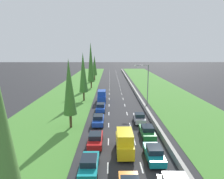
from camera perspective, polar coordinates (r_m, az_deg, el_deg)
The scene contains 20 objects.
ground_plane at distance 64.74m, azimuth 0.80°, elevation 0.46°, with size 300.00×300.00×0.00m, color #28282B.
grass_verge_left at distance 65.68m, azimuth -10.30°, elevation 0.45°, with size 14.00×140.00×0.04m, color #478433.
grass_verge_right at distance 66.64m, azimuth 13.23°, elevation 0.48°, with size 14.00×140.00×0.04m, color #478433.
median_barrier at distance 65.05m, azimuth 5.83°, elevation 0.83°, with size 0.44×120.00×0.85m, color #9E9B93.
lane_markings at distance 64.74m, azimuth 0.80°, elevation 0.46°, with size 3.64×116.00×0.01m.
teal_sedan_right_lane at distance 23.46m, azimuth 11.98°, elevation -17.47°, with size 1.82×4.50×1.64m.
teal_sedan_left_lane at distance 21.18m, azimuth -6.58°, elevation -20.66°, with size 1.82×4.50×1.64m.
red_sedan_left_lane at distance 26.26m, azimuth -4.79°, elevation -14.02°, with size 1.82×4.50×1.64m.
green_sedan_right_lane at distance 28.89m, azimuth 10.09°, elevation -11.73°, with size 1.82×4.50×1.64m.
blue_sedan_left_lane at distance 33.01m, azimuth -3.97°, elevation -8.63°, with size 1.82×4.50×1.64m.
blue_sedan_left_lane_fifth at distance 39.95m, azimuth -3.29°, elevation -5.10°, with size 1.82×4.50×1.64m.
yellow_van_centre_lane at distance 24.07m, azimuth 3.62°, elevation -14.89°, with size 1.96×4.90×2.82m.
blue_van_left_lane at distance 46.79m, azimuth -2.93°, elevation -1.94°, with size 1.96×4.90×2.82m.
silver_hatchback_right_lane at distance 33.92m, azimuth 7.83°, elevation -8.12°, with size 1.74×3.90×1.72m.
poplar_tree_nearest at distance 12.90m, azimuth -29.23°, elevation -12.42°, with size 2.10×2.10×12.09m.
poplar_tree_second at distance 30.83m, azimuth -12.18°, elevation 0.61°, with size 2.07×2.07×10.83m.
poplar_tree_third at distance 47.66m, azimuth -8.27°, elevation 4.83°, with size 2.09×2.09×11.57m.
poplar_tree_fourth at distance 63.92m, azimuth -6.11°, elevation 7.85°, with size 2.17×2.17×14.68m.
poplar_tree_fifth at distance 80.73m, azimuth -5.04°, elevation 6.88°, with size 2.05×2.05×10.06m.
street_light_mast at distance 44.19m, azimuth 9.85°, elevation 2.20°, with size 3.20×0.28×9.00m.
Camera 1 is at (-1.50, -3.62, 11.93)m, focal length 31.80 mm.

